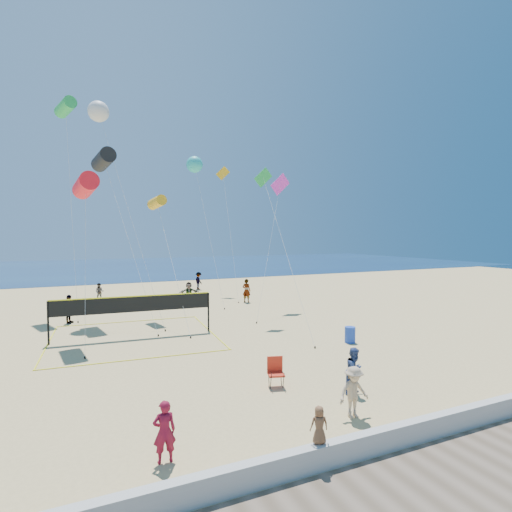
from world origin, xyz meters
name	(u,v)px	position (x,y,z in m)	size (l,w,h in m)	color
ground	(263,417)	(0.00, 0.00, 0.00)	(120.00, 120.00, 0.00)	tan
ocean	(109,267)	(0.00, 62.00, 0.01)	(140.00, 50.00, 0.03)	navy
seawall	(318,458)	(0.00, -3.00, 0.30)	(32.00, 0.30, 0.60)	#B6B7B2
woman	(164,431)	(-3.24, -1.18, 0.77)	(0.56, 0.37, 1.54)	maroon
toddler	(319,425)	(0.07, -2.93, 1.05)	(0.44, 0.28, 0.89)	brown
bystander_a	(355,371)	(3.69, 0.33, 0.81)	(0.79, 0.62, 1.63)	navy
bystander_b	(354,392)	(2.50, -1.13, 0.78)	(1.01, 0.58, 1.57)	tan
far_person_0	(69,309)	(-5.59, 16.77, 0.90)	(1.06, 0.44, 1.80)	gray
far_person_1	(189,293)	(3.22, 20.92, 0.87)	(1.61, 0.51, 1.73)	gray
far_person_2	(246,291)	(7.67, 19.40, 0.97)	(0.71, 0.46, 1.94)	gray
far_person_3	(99,292)	(-3.36, 25.39, 0.74)	(0.72, 0.56, 1.47)	gray
far_person_4	(199,281)	(6.27, 28.63, 0.89)	(1.15, 0.66, 1.78)	gray
camp_chair	(275,370)	(1.48, 2.09, 0.61)	(0.70, 0.82, 1.19)	red
trash_barrel	(350,335)	(7.72, 5.80, 0.41)	(0.54, 0.54, 0.81)	#1C41B7
volleyball_net	(134,309)	(-2.32, 11.52, 1.54)	(9.01, 8.87, 2.27)	black
kite_0	(86,186)	(-4.57, 12.20, 8.15)	(1.34, 4.97, 8.79)	red
kite_1	(104,160)	(-3.31, 17.62, 10.52)	(3.03, 7.81, 11.20)	black
kite_2	(157,203)	(-0.03, 16.73, 7.75)	(1.09, 7.66, 8.24)	gold
kite_4	(267,189)	(6.13, 12.44, 8.52)	(1.43, 7.57, 10.00)	green
kite_5	(279,190)	(9.17, 16.53, 8.97)	(5.16, 5.10, 10.35)	#F33BD5
kite_6	(98,112)	(-3.49, 19.00, 13.99)	(3.92, 7.75, 14.71)	silver
kite_7	(195,165)	(4.76, 24.43, 11.87)	(1.75, 8.15, 12.61)	#26B1B2
kite_8	(66,107)	(-5.56, 21.58, 14.75)	(1.61, 6.11, 15.37)	green
kite_9	(224,183)	(7.99, 25.64, 10.54)	(1.86, 7.11, 12.26)	gold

